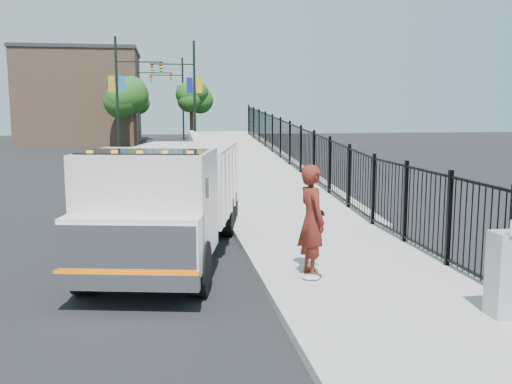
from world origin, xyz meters
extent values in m
plane|color=black|center=(0.00, 0.00, 0.00)|extent=(120.00, 120.00, 0.00)
cube|color=#9E998E|center=(1.93, -2.00, 0.06)|extent=(3.55, 12.00, 0.12)
cube|color=#ADAAA3|center=(0.00, -2.00, 0.08)|extent=(0.30, 12.00, 0.16)
cube|color=#9E998E|center=(2.12, 16.00, 0.00)|extent=(3.95, 24.06, 3.19)
cube|color=black|center=(3.55, 12.00, 0.90)|extent=(0.10, 28.00, 1.80)
cube|color=black|center=(-1.62, 2.26, 0.51)|extent=(2.24, 6.40, 0.21)
cube|color=silver|center=(-2.07, 0.16, 1.45)|extent=(2.57, 2.47, 1.87)
cube|color=silver|center=(-2.31, -0.98, 0.98)|extent=(2.28, 1.10, 0.93)
cube|color=silver|center=(-2.39, -1.32, 0.98)|extent=(2.11, 0.52, 0.79)
cube|color=silver|center=(-2.40, -1.39, 0.51)|extent=(2.23, 0.63, 0.26)
cube|color=#DC6100|center=(-2.40, -1.39, 0.65)|extent=(2.20, 0.51, 0.06)
cube|color=black|center=(-2.12, -0.07, 2.01)|extent=(2.26, 1.62, 0.79)
cube|color=silver|center=(-1.37, 3.44, 1.45)|extent=(3.01, 4.30, 1.59)
cube|color=silver|center=(-3.41, -0.51, 1.87)|extent=(0.07, 0.07, 0.33)
cube|color=silver|center=(-1.12, -1.00, 1.87)|extent=(0.07, 0.07, 0.33)
cube|color=orange|center=(-3.01, -0.22, 2.40)|extent=(0.11, 0.09, 0.06)
cube|color=orange|center=(-2.60, -0.30, 2.40)|extent=(0.11, 0.09, 0.06)
cube|color=orange|center=(-2.19, -0.39, 2.40)|extent=(0.11, 0.09, 0.06)
cube|color=orange|center=(-1.78, -0.48, 2.40)|extent=(0.11, 0.09, 0.06)
cube|color=orange|center=(-1.37, -0.57, 2.40)|extent=(0.11, 0.09, 0.06)
cylinder|color=black|center=(-3.17, -0.28, 0.47)|extent=(0.49, 0.98, 0.93)
cylinder|color=black|center=(-1.25, -0.69, 0.47)|extent=(0.49, 0.98, 0.93)
cylinder|color=black|center=(-2.21, 4.19, 0.47)|extent=(0.49, 0.98, 0.93)
cylinder|color=black|center=(-0.29, 3.79, 0.47)|extent=(0.49, 0.98, 0.93)
cylinder|color=black|center=(-2.00, 5.20, 0.47)|extent=(0.49, 0.98, 0.93)
cylinder|color=black|center=(-0.08, 4.79, 0.47)|extent=(0.49, 0.98, 0.93)
imported|color=#591B13|center=(0.81, -0.20, 1.13)|extent=(0.58, 0.80, 2.01)
cube|color=gray|center=(3.10, -2.67, 0.75)|extent=(0.55, 0.40, 1.25)
ellipsoid|color=silver|center=(0.73, -0.47, 0.16)|extent=(0.31, 0.31, 0.08)
cylinder|color=black|center=(-4.92, 31.13, 4.00)|extent=(0.18, 0.18, 8.00)
cube|color=black|center=(-3.32, 31.13, 6.30)|extent=(3.20, 0.08, 0.08)
cube|color=black|center=(-1.88, 31.13, 5.95)|extent=(0.18, 0.22, 0.60)
cube|color=#235E9A|center=(-4.57, 31.13, 4.80)|extent=(0.45, 0.04, 1.10)
cube|color=#C37F1E|center=(-5.27, 31.13, 4.80)|extent=(0.45, 0.04, 1.10)
cylinder|color=black|center=(0.53, 32.83, 4.00)|extent=(0.18, 0.18, 8.00)
cube|color=black|center=(-1.07, 32.83, 6.30)|extent=(3.20, 0.08, 0.08)
cube|color=black|center=(-2.51, 32.83, 5.95)|extent=(0.18, 0.22, 0.60)
cube|color=gold|center=(0.88, 32.83, 4.80)|extent=(0.45, 0.04, 1.10)
cube|color=navy|center=(0.18, 32.83, 4.80)|extent=(0.45, 0.04, 1.10)
cylinder|color=black|center=(-4.04, 43.41, 4.00)|extent=(0.18, 0.18, 8.00)
cube|color=black|center=(-2.44, 43.41, 6.30)|extent=(3.20, 0.08, 0.08)
cube|color=black|center=(-1.00, 43.41, 5.95)|extent=(0.18, 0.22, 0.60)
cube|color=#11309F|center=(-3.69, 43.41, 4.80)|extent=(0.45, 0.04, 1.10)
cube|color=orange|center=(-4.39, 43.41, 4.80)|extent=(0.45, 0.04, 1.10)
cylinder|color=black|center=(0.17, 47.10, 4.00)|extent=(0.18, 0.18, 8.00)
cube|color=black|center=(-1.43, 47.10, 6.30)|extent=(3.20, 0.08, 0.08)
cube|color=black|center=(-2.87, 47.10, 5.95)|extent=(0.18, 0.22, 0.60)
cube|color=#F13E19|center=(0.52, 47.10, 4.80)|extent=(0.45, 0.04, 1.10)
cube|color=#0E5597|center=(-0.18, 47.10, 4.80)|extent=(0.45, 0.04, 1.10)
cylinder|color=#382314|center=(-4.29, 36.72, 1.60)|extent=(0.36, 0.36, 3.20)
sphere|color=#194714|center=(-4.29, 36.72, 4.00)|extent=(3.07, 3.07, 3.07)
cylinder|color=#382314|center=(0.70, 41.31, 1.60)|extent=(0.36, 0.36, 3.20)
sphere|color=#194714|center=(0.70, 41.31, 4.00)|extent=(2.18, 2.18, 2.18)
cylinder|color=#382314|center=(-4.54, 47.79, 1.60)|extent=(0.36, 0.36, 3.20)
sphere|color=#194714|center=(-4.54, 47.79, 4.00)|extent=(2.64, 2.64, 2.64)
cube|color=#8C664C|center=(-9.00, 44.00, 4.00)|extent=(10.00, 10.00, 8.00)
camera|label=1|loc=(-1.79, -9.95, 3.12)|focal=40.00mm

